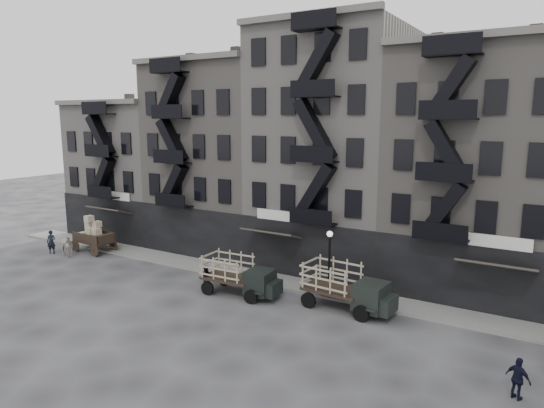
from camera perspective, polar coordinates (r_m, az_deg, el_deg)
The scene contains 14 objects.
ground at distance 29.54m, azimuth -0.91°, elevation -11.61°, with size 140.00×140.00×0.00m, color #38383A.
sidewalk at distance 32.54m, azimuth 2.64°, elevation -9.37°, with size 55.00×2.50×0.15m, color slate.
building_west at distance 48.08m, azimuth -15.11°, elevation 3.95°, with size 10.00×11.35×13.20m.
building_midwest at distance 41.32m, azimuth -5.50°, elevation 5.36°, with size 10.00×11.35×16.20m.
building_center at distance 36.20m, azimuth 7.37°, elevation 6.22°, with size 10.00×11.35×18.20m.
building_mideast at distance 33.54m, azimuth 23.18°, elevation 3.45°, with size 10.00×11.35×16.20m.
lamp_post at distance 29.46m, azimuth 6.77°, elevation -6.01°, with size 0.36×0.36×4.28m.
horse at distance 42.01m, azimuth -23.19°, elevation -4.51°, with size 0.96×2.11×1.78m, color beige.
wagon at distance 42.48m, azimuth -20.36°, elevation -3.00°, with size 3.68×2.15×3.01m.
stake_truck_west at distance 30.46m, azimuth -3.89°, elevation -8.07°, with size 5.11×2.33×2.51m.
stake_truck_east at distance 28.44m, azimuth 8.66°, elevation -9.30°, with size 5.50×2.58×2.69m.
pedestrian_west at distance 43.34m, azimuth -24.53°, elevation -4.08°, with size 0.70×0.46×1.91m, color black.
pedestrian_mid at distance 31.38m, azimuth -7.82°, elevation -8.68°, with size 0.84×0.66×1.74m, color black.
policeman at distance 22.38m, azimuth 26.98°, elevation -17.86°, with size 1.02×0.42×1.74m, color black.
Camera 1 is at (14.56, -23.22, 11.01)m, focal length 32.00 mm.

